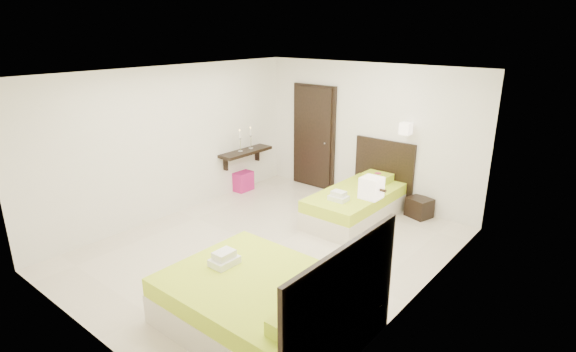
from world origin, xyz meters
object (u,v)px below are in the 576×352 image
Objects in this scene: bed_single at (358,202)px; bed_double at (268,304)px; nightstand at (419,207)px; ottoman at (241,181)px.

bed_single is 0.92× the size of bed_double.
bed_single is 5.10× the size of nightstand.
bed_double reaches higher than bed_single.
bed_single is 1.10m from nightstand.
ottoman is at bearing -173.88° from bed_single.
bed_double is at bearing -72.95° from nightstand.
bed_single is at bearing -121.06° from nightstand.
bed_double is (0.84, -3.28, 0.02)m from bed_single.
nightstand is 1.00× the size of ottoman.
nightstand is (0.81, 0.74, -0.12)m from bed_single.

